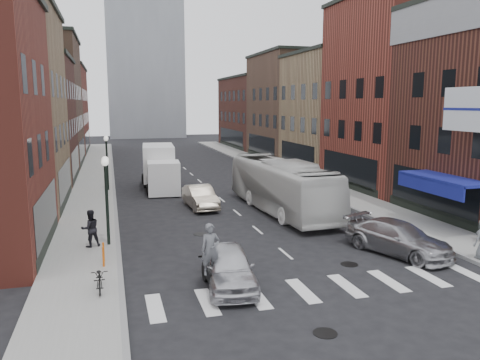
# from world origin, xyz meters

# --- Properties ---
(ground) EXTENTS (160.00, 160.00, 0.00)m
(ground) POSITION_xyz_m (0.00, 0.00, 0.00)
(ground) COLOR black
(ground) RESTS_ON ground
(sidewalk_left) EXTENTS (3.00, 74.00, 0.15)m
(sidewalk_left) POSITION_xyz_m (-8.50, 22.00, 0.07)
(sidewalk_left) COLOR gray
(sidewalk_left) RESTS_ON ground
(sidewalk_right) EXTENTS (3.00, 74.00, 0.15)m
(sidewalk_right) POSITION_xyz_m (8.50, 22.00, 0.07)
(sidewalk_right) COLOR gray
(sidewalk_right) RESTS_ON ground
(curb_left) EXTENTS (0.20, 74.00, 0.16)m
(curb_left) POSITION_xyz_m (-7.00, 22.00, 0.00)
(curb_left) COLOR gray
(curb_left) RESTS_ON ground
(curb_right) EXTENTS (0.20, 74.00, 0.16)m
(curb_right) POSITION_xyz_m (7.00, 22.00, 0.00)
(curb_right) COLOR gray
(curb_right) RESTS_ON ground
(crosswalk_stripes) EXTENTS (12.00, 2.20, 0.01)m
(crosswalk_stripes) POSITION_xyz_m (0.00, -3.00, 0.00)
(crosswalk_stripes) COLOR silver
(crosswalk_stripes) RESTS_ON ground
(bldg_left_mid_b) EXTENTS (10.30, 10.20, 10.30)m
(bldg_left_mid_b) POSITION_xyz_m (-14.99, 24.00, 5.15)
(bldg_left_mid_b) COLOR #49211A
(bldg_left_mid_b) RESTS_ON ground
(bldg_left_far_a) EXTENTS (10.30, 12.20, 13.30)m
(bldg_left_far_a) POSITION_xyz_m (-14.99, 35.00, 6.65)
(bldg_left_far_a) COLOR brown
(bldg_left_far_a) RESTS_ON ground
(bldg_left_far_b) EXTENTS (10.30, 16.20, 11.30)m
(bldg_left_far_b) POSITION_xyz_m (-14.99, 49.00, 5.65)
(bldg_left_far_b) COLOR maroon
(bldg_left_far_b) RESTS_ON ground
(bldg_right_mid_a) EXTENTS (10.30, 10.20, 14.30)m
(bldg_right_mid_a) POSITION_xyz_m (15.00, 14.00, 7.15)
(bldg_right_mid_a) COLOR maroon
(bldg_right_mid_a) RESTS_ON ground
(bldg_right_mid_b) EXTENTS (10.30, 10.20, 11.30)m
(bldg_right_mid_b) POSITION_xyz_m (14.99, 24.00, 5.65)
(bldg_right_mid_b) COLOR #896A4B
(bldg_right_mid_b) RESTS_ON ground
(bldg_right_far_a) EXTENTS (10.30, 12.20, 12.30)m
(bldg_right_far_a) POSITION_xyz_m (14.99, 35.00, 6.15)
(bldg_right_far_a) COLOR brown
(bldg_right_far_a) RESTS_ON ground
(bldg_right_far_b) EXTENTS (10.30, 16.20, 10.30)m
(bldg_right_far_b) POSITION_xyz_m (14.99, 49.00, 5.15)
(bldg_right_far_b) COLOR #49211A
(bldg_right_far_b) RESTS_ON ground
(awning_blue) EXTENTS (1.80, 5.00, 0.78)m
(awning_blue) POSITION_xyz_m (8.93, 2.50, 2.63)
(awning_blue) COLOR navy
(awning_blue) RESTS_ON ground
(billboard_sign) EXTENTS (1.52, 3.00, 3.70)m
(billboard_sign) POSITION_xyz_m (8.59, 0.50, 6.13)
(billboard_sign) COLOR black
(billboard_sign) RESTS_ON ground
(distant_tower) EXTENTS (14.00, 14.00, 50.00)m
(distant_tower) POSITION_xyz_m (0.00, 78.00, 25.00)
(distant_tower) COLOR #9399A0
(distant_tower) RESTS_ON ground
(streetlamp_near) EXTENTS (0.32, 1.22, 4.11)m
(streetlamp_near) POSITION_xyz_m (-7.40, 4.00, 2.91)
(streetlamp_near) COLOR black
(streetlamp_near) RESTS_ON ground
(streetlamp_far) EXTENTS (0.32, 1.22, 4.11)m
(streetlamp_far) POSITION_xyz_m (-7.40, 18.00, 2.91)
(streetlamp_far) COLOR black
(streetlamp_far) RESTS_ON ground
(bike_rack) EXTENTS (0.08, 0.68, 0.80)m
(bike_rack) POSITION_xyz_m (-7.60, 1.30, 0.55)
(bike_rack) COLOR #D8590C
(bike_rack) RESTS_ON sidewalk_left
(box_truck) EXTENTS (2.66, 7.67, 3.28)m
(box_truck) POSITION_xyz_m (-3.57, 18.11, 1.62)
(box_truck) COLOR white
(box_truck) RESTS_ON ground
(motorcycle_rider) EXTENTS (0.66, 2.36, 2.41)m
(motorcycle_rider) POSITION_xyz_m (-3.99, -2.07, 1.13)
(motorcycle_rider) COLOR black
(motorcycle_rider) RESTS_ON ground
(transit_bus) EXTENTS (3.22, 11.43, 3.15)m
(transit_bus) POSITION_xyz_m (2.65, 8.63, 1.57)
(transit_bus) COLOR silver
(transit_bus) RESTS_ON ground
(sedan_left_near) EXTENTS (2.16, 4.34, 1.42)m
(sedan_left_near) POSITION_xyz_m (-3.26, -1.87, 0.71)
(sedan_left_near) COLOR silver
(sedan_left_near) RESTS_ON ground
(sedan_left_far) EXTENTS (1.72, 4.30, 1.39)m
(sedan_left_far) POSITION_xyz_m (-1.87, 10.87, 0.70)
(sedan_left_far) COLOR #C0B29C
(sedan_left_far) RESTS_ON ground
(curb_car) EXTENTS (3.59, 5.25, 1.41)m
(curb_car) POSITION_xyz_m (4.70, -0.31, 0.71)
(curb_car) COLOR #A8A7AC
(curb_car) RESTS_ON ground
(parked_bicycle) EXTENTS (0.59, 1.56, 0.81)m
(parked_bicycle) POSITION_xyz_m (-7.70, -1.39, 0.56)
(parked_bicycle) COLOR black
(parked_bicycle) RESTS_ON sidewalk_left
(ped_left_solo) EXTENTS (0.92, 0.70, 1.67)m
(ped_left_solo) POSITION_xyz_m (-8.16, 3.84, 0.99)
(ped_left_solo) COLOR black
(ped_left_solo) RESTS_ON sidewalk_left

